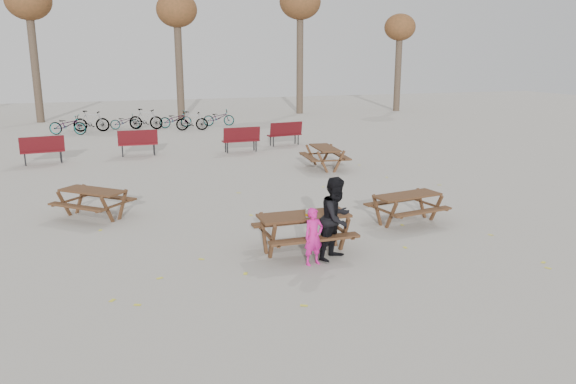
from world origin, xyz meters
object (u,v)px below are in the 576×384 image
object	(u,v)px
soda_bottle	(307,214)
child	(314,237)
main_picnic_table	(304,224)
picnic_table_north	(93,204)
picnic_table_east	(407,209)
food_tray	(311,214)
adult	(336,218)
picnic_table_far	(325,158)

from	to	relation	value
soda_bottle	child	xyz separation A→B (m)	(-0.06, -0.51, -0.30)
child	soda_bottle	bearing A→B (deg)	71.83
main_picnic_table	soda_bottle	world-z (taller)	soda_bottle
picnic_table_north	soda_bottle	bearing A→B (deg)	-3.26
child	picnic_table_east	distance (m)	3.56
soda_bottle	food_tray	bearing A→B (deg)	46.76
main_picnic_table	soda_bottle	size ratio (longest dim) A/B	10.59
picnic_table_east	soda_bottle	bearing A→B (deg)	-165.66
main_picnic_table	food_tray	size ratio (longest dim) A/B	10.00
child	picnic_table_north	world-z (taller)	child
soda_bottle	picnic_table_east	bearing A→B (deg)	23.84
adult	food_tray	bearing A→B (deg)	88.79
picnic_table_far	food_tray	bearing A→B (deg)	161.49
child	picnic_table_far	size ratio (longest dim) A/B	0.63
soda_bottle	child	size ratio (longest dim) A/B	0.15
main_picnic_table	child	bearing A→B (deg)	-95.55
child	adult	world-z (taller)	adult
picnic_table_east	picnic_table_far	bearing A→B (deg)	75.29
adult	picnic_table_far	world-z (taller)	adult
picnic_table_east	picnic_table_far	size ratio (longest dim) A/B	0.92
food_tray	picnic_table_far	xyz separation A→B (m)	(3.45, 7.77, -0.42)
picnic_table_far	picnic_table_east	bearing A→B (deg)	-179.78
main_picnic_table	soda_bottle	xyz separation A→B (m)	(-0.01, -0.22, 0.26)
picnic_table_far	child	bearing A→B (deg)	162.01
food_tray	soda_bottle	world-z (taller)	soda_bottle
food_tray	adult	size ratio (longest dim) A/B	0.11
food_tray	soda_bottle	bearing A→B (deg)	-133.24
food_tray	child	world-z (taller)	child
picnic_table_far	main_picnic_table	bearing A→B (deg)	160.51
food_tray	picnic_table_east	xyz separation A→B (m)	(2.85, 1.17, -0.45)
main_picnic_table	picnic_table_east	distance (m)	3.19
picnic_table_north	main_picnic_table	bearing A→B (deg)	-1.60
main_picnic_table	adult	distance (m)	0.76
picnic_table_east	picnic_table_north	world-z (taller)	picnic_table_north
picnic_table_north	adult	bearing A→B (deg)	-2.39
child	adult	size ratio (longest dim) A/B	0.68
main_picnic_table	picnic_table_far	world-z (taller)	main_picnic_table
main_picnic_table	picnic_table_north	xyz separation A→B (m)	(-4.01, 3.89, -0.24)
child	picnic_table_east	size ratio (longest dim) A/B	0.69
food_tray	picnic_table_north	xyz separation A→B (m)	(-4.14, 3.96, -0.45)
soda_bottle	picnic_table_far	xyz separation A→B (m)	(3.60, 7.93, -0.47)
main_picnic_table	adult	bearing A→B (deg)	-51.06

